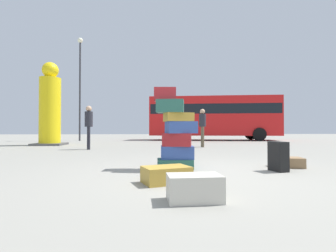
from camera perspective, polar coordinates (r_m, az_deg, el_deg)
ground_plane at (r=4.45m, az=5.68°, el=-10.57°), size 80.00×80.00×0.00m
suitcase_tower at (r=4.77m, az=1.71°, el=-1.77°), size 0.83×0.60×1.57m
suitcase_tan_left_side at (r=3.54m, az=-0.40°, el=-11.18°), size 0.74×0.60×0.23m
suitcase_black_white_trunk at (r=4.90m, az=24.15°, el=-6.45°), size 0.27×0.36×0.53m
suitcase_cream_right_side at (r=2.67m, az=6.12°, el=-14.04°), size 0.57×0.36×0.28m
suitcase_brown_foreground_near at (r=5.53m, az=25.84°, el=-7.56°), size 0.65×0.53×0.20m
person_bearded_onlooker at (r=10.86m, az=7.97°, el=0.42°), size 0.30×0.34×1.67m
person_tourist_with_camera at (r=9.95m, az=-17.87°, el=0.61°), size 0.30×0.33×1.68m
yellow_dummy_statue at (r=13.51m, az=-25.62°, el=3.74°), size 1.40×1.40×4.10m
parked_bus at (r=18.65m, az=10.41°, el=2.42°), size 9.53×4.12×3.15m
lamp_post at (r=18.60m, az=-19.69°, el=11.06°), size 0.36×0.36×7.21m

